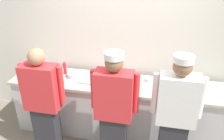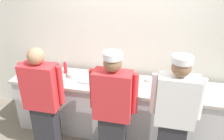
{
  "view_description": "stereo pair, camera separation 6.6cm",
  "coord_description": "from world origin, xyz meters",
  "views": [
    {
      "loc": [
        0.51,
        -2.55,
        2.52
      ],
      "look_at": [
        -0.1,
        0.39,
        1.08
      ],
      "focal_mm": 36.28,
      "sensor_mm": 36.0,
      "label": 1
    },
    {
      "loc": [
        0.57,
        -2.53,
        2.52
      ],
      "look_at": [
        -0.1,
        0.39,
        1.08
      ],
      "focal_mm": 36.28,
      "sensor_mm": 36.0,
      "label": 2
    }
  ],
  "objects": [
    {
      "name": "mixing_bowl_steel",
      "position": [
        0.85,
        0.38,
        0.96
      ],
      "size": [
        0.37,
        0.37,
        0.11
      ],
      "primitive_type": "cylinder",
      "color": "#B7BABF",
      "rests_on": "prep_counter"
    },
    {
      "name": "ramekin_green_sauce",
      "position": [
        -1.16,
        0.33,
        0.92
      ],
      "size": [
        0.1,
        0.1,
        0.04
      ],
      "color": "white",
      "rests_on": "prep_counter"
    },
    {
      "name": "chef_center",
      "position": [
        0.07,
        -0.3,
        0.87
      ],
      "size": [
        0.6,
        0.24,
        1.64
      ],
      "color": "#2D2D33",
      "rests_on": "ground"
    },
    {
      "name": "sheet_tray",
      "position": [
        -0.33,
        0.35,
        0.91
      ],
      "size": [
        0.5,
        0.34,
        0.02
      ],
      "primitive_type": "cube",
      "rotation": [
        0.0,
        0.0,
        -0.05
      ],
      "color": "#B7BABF",
      "rests_on": "prep_counter"
    },
    {
      "name": "plate_stack_front",
      "position": [
        -0.71,
        0.41,
        0.94
      ],
      "size": [
        0.21,
        0.21,
        0.07
      ],
      "color": "white",
      "rests_on": "prep_counter"
    },
    {
      "name": "plate_stack_rear",
      "position": [
        -1.35,
        0.39,
        0.94
      ],
      "size": [
        0.2,
        0.2,
        0.08
      ],
      "color": "white",
      "rests_on": "prep_counter"
    },
    {
      "name": "prep_counter",
      "position": [
        0.0,
        0.35,
        0.45
      ],
      "size": [
        3.25,
        0.66,
        0.9
      ],
      "color": "silver",
      "rests_on": "ground"
    },
    {
      "name": "deli_cup",
      "position": [
        1.13,
        0.24,
        0.94
      ],
      "size": [
        0.09,
        0.09,
        0.08
      ],
      "primitive_type": "cylinder",
      "color": "white",
      "rests_on": "prep_counter"
    },
    {
      "name": "wall_back",
      "position": [
        0.0,
        0.81,
        1.39
      ],
      "size": [
        5.1,
        0.1,
        2.79
      ],
      "color": "silver",
      "rests_on": "ground"
    },
    {
      "name": "chef_near_left",
      "position": [
        -0.88,
        -0.29,
        0.85
      ],
      "size": [
        0.59,
        0.24,
        1.61
      ],
      "color": "#2D2D33",
      "rests_on": "ground"
    },
    {
      "name": "squeeze_bottle_secondary",
      "position": [
        1.17,
        0.45,
        0.99
      ],
      "size": [
        0.06,
        0.06,
        0.19
      ],
      "color": "#56A333",
      "rests_on": "prep_counter"
    },
    {
      "name": "chefs_knife",
      "position": [
        -0.93,
        0.24,
        0.91
      ],
      "size": [
        0.28,
        0.03,
        0.02
      ],
      "color": "#B7BABF",
      "rests_on": "prep_counter"
    },
    {
      "name": "ramekin_red_sauce",
      "position": [
        0.45,
        0.5,
        0.93
      ],
      "size": [
        0.11,
        0.11,
        0.04
      ],
      "color": "white",
      "rests_on": "prep_counter"
    },
    {
      "name": "chef_far_right",
      "position": [
        0.81,
        -0.25,
        0.88
      ],
      "size": [
        0.6,
        0.24,
        1.64
      ],
      "color": "#2D2D33",
      "rests_on": "ground"
    },
    {
      "name": "squeeze_bottle_primary",
      "position": [
        -0.88,
        0.48,
        1.0
      ],
      "size": [
        0.05,
        0.05,
        0.21
      ],
      "color": "red",
      "rests_on": "prep_counter"
    }
  ]
}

